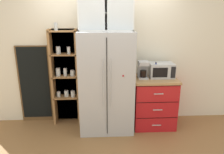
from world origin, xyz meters
name	(u,v)px	position (x,y,z in m)	size (l,w,h in m)	color
ground_plane	(107,126)	(0.00, 0.00, 0.00)	(10.79, 10.79, 0.00)	olive
wall_back_cream	(106,56)	(0.00, 0.40, 1.27)	(5.08, 0.10, 2.55)	silver
refrigerator	(106,82)	(0.00, 0.00, 0.88)	(0.92, 0.73, 1.77)	#B7BABF
pantry_shelf_column	(66,75)	(-0.75, 0.29, 0.93)	(0.54, 0.27, 1.89)	brown
counter_cabinet	(153,102)	(0.88, 0.05, 0.47)	(0.78, 0.63, 0.93)	red
microwave	(161,70)	(0.99, 0.10, 1.06)	(0.44, 0.33, 0.26)	#B7BABF
coffee_maker	(143,70)	(0.65, 0.06, 1.08)	(0.17, 0.20, 0.31)	#B7B7BC
mug_sage	(155,75)	(0.88, 0.09, 0.97)	(0.11, 0.07, 0.08)	#8CA37F
bottle_amber	(156,72)	(0.88, 0.02, 1.04)	(0.06, 0.06, 0.25)	brown
bottle_cobalt	(155,71)	(0.88, 0.04, 1.06)	(0.07, 0.07, 0.29)	navy
upper_cabinet	(106,13)	(0.00, 0.04, 2.05)	(0.89, 0.32, 0.57)	silver
chalkboard_menu	(35,84)	(-1.34, 0.33, 0.75)	(0.60, 0.04, 1.48)	brown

